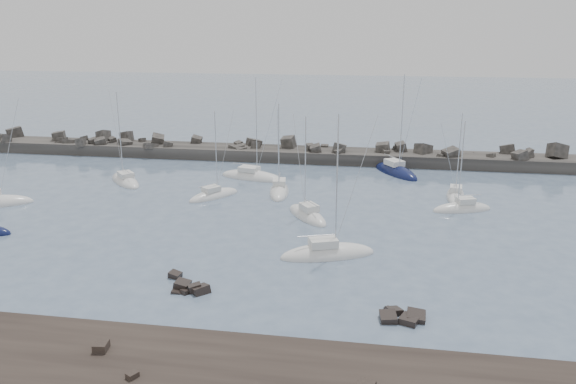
% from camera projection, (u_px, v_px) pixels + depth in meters
% --- Properties ---
extents(ground, '(400.00, 400.00, 0.00)m').
position_uv_depth(ground, '(257.00, 249.00, 54.79)').
color(ground, slate).
rests_on(ground, ground).
extents(rock_cluster_near, '(4.73, 3.92, 1.63)m').
position_uv_depth(rock_cluster_near, '(190.00, 289.00, 46.35)').
color(rock_cluster_near, black).
rests_on(rock_cluster_near, ground).
extents(rock_cluster_far, '(3.51, 3.10, 1.40)m').
position_uv_depth(rock_cluster_far, '(403.00, 319.00, 41.66)').
color(rock_cluster_far, black).
rests_on(rock_cluster_far, ground).
extents(breakwater, '(115.00, 7.52, 5.73)m').
position_uv_depth(breakwater, '(260.00, 156.00, 91.83)').
color(breakwater, '#2E2C29').
rests_on(breakwater, ground).
extents(sailboat_1, '(7.71, 8.05, 13.41)m').
position_uv_depth(sailboat_1, '(125.00, 181.00, 77.87)').
color(sailboat_1, silver).
rests_on(sailboat_1, ground).
extents(sailboat_3, '(6.30, 7.28, 11.74)m').
position_uv_depth(sailboat_3, '(214.00, 196.00, 71.23)').
color(sailboat_3, silver).
rests_on(sailboat_3, ground).
extents(sailboat_4, '(10.24, 5.43, 15.31)m').
position_uv_depth(sailboat_4, '(252.00, 177.00, 79.96)').
color(sailboat_4, silver).
rests_on(sailboat_4, ground).
extents(sailboat_5, '(6.42, 7.72, 12.42)m').
position_uv_depth(sailboat_5, '(307.00, 216.00, 63.74)').
color(sailboat_5, silver).
rests_on(sailboat_5, ground).
extents(sailboat_6, '(3.47, 8.18, 12.74)m').
position_uv_depth(sailboat_6, '(279.00, 192.00, 72.96)').
color(sailboat_6, silver).
rests_on(sailboat_6, ground).
extents(sailboat_7, '(9.59, 5.85, 14.55)m').
position_uv_depth(sailboat_7, '(327.00, 254.00, 53.06)').
color(sailboat_7, silver).
rests_on(sailboat_7, ground).
extents(sailboat_8, '(7.91, 9.92, 15.61)m').
position_uv_depth(sailboat_8, '(396.00, 172.00, 82.63)').
color(sailboat_8, '#0E163E').
rests_on(sailboat_8, ground).
extents(sailboat_9, '(7.54, 4.41, 11.55)m').
position_uv_depth(sailboat_9, '(462.00, 209.00, 66.05)').
color(sailboat_9, silver).
rests_on(sailboat_9, ground).
extents(sailboat_10, '(3.09, 7.37, 11.44)m').
position_uv_depth(sailboat_10, '(455.00, 196.00, 71.29)').
color(sailboat_10, silver).
rests_on(sailboat_10, ground).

